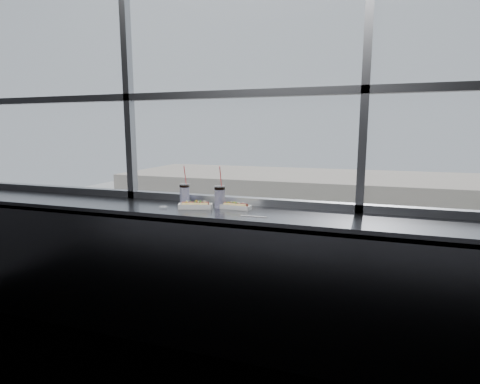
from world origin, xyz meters
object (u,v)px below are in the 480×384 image
(hotdog_tray_right, at_px, (236,206))
(tree_left, at_px, (257,242))
(hotdog_tray_left, at_px, (195,205))
(soda_cup_right, at_px, (220,196))
(loose_straw, at_px, (253,216))
(car_far_a, at_px, (205,274))
(car_far_b, at_px, (362,294))
(car_near_c, at_px, (329,351))
(pedestrian_b, at_px, (318,269))
(soda_cup_left, at_px, (185,193))
(car_near_a, at_px, (106,310))
(wrapper, at_px, (163,207))
(tree_center, at_px, (348,247))

(hotdog_tray_right, bearing_deg, tree_left, 110.31)
(hotdog_tray_left, relative_size, soda_cup_right, 0.83)
(loose_straw, xyz_separation_m, car_far_a, (-11.38, 24.42, -11.12))
(car_far_b, bearing_deg, car_near_c, 174.02)
(car_far_b, height_order, pedestrian_b, pedestrian_b)
(soda_cup_left, bearing_deg, pedestrian_b, 93.99)
(loose_straw, height_order, car_near_a, loose_straw)
(car_near_c, bearing_deg, hotdog_tray_right, -178.69)
(car_near_a, xyz_separation_m, pedestrian_b, (12.33, 11.87, 0.01))
(soda_cup_left, xyz_separation_m, car_near_c, (0.08, 16.13, -11.14))
(car_near_a, height_order, pedestrian_b, pedestrian_b)
(hotdog_tray_left, distance_m, tree_left, 30.71)
(hotdog_tray_right, distance_m, wrapper, 0.58)
(car_far_b, bearing_deg, pedestrian_b, 48.16)
(car_far_b, height_order, car_near_c, car_far_b)
(soda_cup_right, xyz_separation_m, car_near_c, (-0.26, 16.19, -11.14))
(hotdog_tray_right, height_order, car_far_b, hotdog_tray_right)
(wrapper, bearing_deg, car_far_b, 85.92)
(tree_center, bearing_deg, pedestrian_b, -176.89)
(car_near_a, bearing_deg, car_near_c, -93.09)
(soda_cup_right, relative_size, pedestrian_b, 0.16)
(car_far_a, bearing_deg, hotdog_tray_left, -148.89)
(car_near_c, bearing_deg, car_far_b, -11.27)
(car_far_b, relative_size, tree_center, 1.26)
(soda_cup_left, distance_m, car_near_c, 19.61)
(car_near_a, bearing_deg, hotdog_tray_left, -141.51)
(car_near_c, distance_m, pedestrian_b, 12.04)
(car_far_a, relative_size, tree_left, 1.29)
(pedestrian_b, bearing_deg, car_near_a, -136.07)
(car_far_a, xyz_separation_m, pedestrian_b, (8.74, 3.87, 0.09))
(loose_straw, relative_size, wrapper, 2.25)
(hotdog_tray_right, height_order, car_near_c, hotdog_tray_right)
(car_near_c, height_order, car_far_a, car_near_c)
(soda_cup_left, distance_m, loose_straw, 0.75)
(hotdog_tray_left, distance_m, wrapper, 0.26)
(hotdog_tray_right, xyz_separation_m, wrapper, (-0.56, -0.15, -0.01))
(car_far_b, relative_size, car_far_a, 1.10)
(loose_straw, relative_size, car_far_a, 0.03)
(hotdog_tray_left, distance_m, loose_straw, 0.53)
(soda_cup_right, height_order, tree_center, soda_cup_right)
(car_near_c, distance_m, tree_center, 12.21)
(soda_cup_left, distance_m, pedestrian_b, 30.20)
(car_near_a, xyz_separation_m, tree_center, (14.68, 12.00, 2.21))
(car_far_a, bearing_deg, hotdog_tray_right, -148.21)
(soda_cup_left, xyz_separation_m, tree_center, (0.40, 28.13, -8.91))
(loose_straw, bearing_deg, car_far_a, 114.24)
(hotdog_tray_left, xyz_separation_m, car_far_a, (-10.86, 24.29, -11.14))
(soda_cup_left, xyz_separation_m, wrapper, (-0.08, -0.22, -0.08))
(car_far_a, bearing_deg, car_near_a, 162.87)
(hotdog_tray_left, height_order, hotdog_tray_right, hotdog_tray_left)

